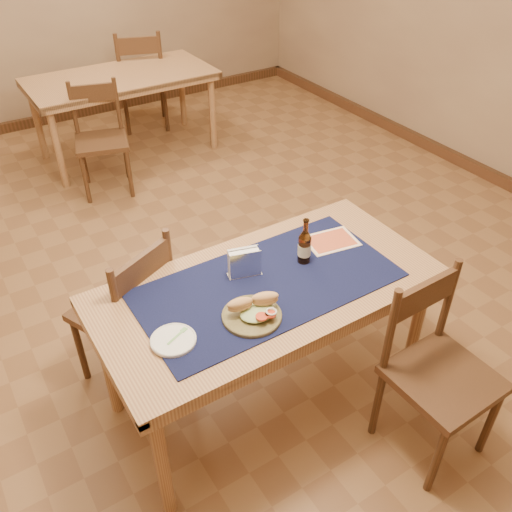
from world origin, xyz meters
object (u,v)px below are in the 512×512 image
chair_main_near (437,369)px  sandwich_plate (253,312)px  main_table (267,298)px  back_table (122,84)px  chair_main_far (128,309)px  napkin_holder (244,263)px  beer_bottle (304,246)px

chair_main_near → sandwich_plate: chair_main_near is taller
main_table → chair_main_near: bearing=-52.0°
back_table → sandwich_plate: bearing=-101.3°
back_table → chair_main_near: size_ratio=1.76×
chair_main_far → napkin_holder: size_ratio=5.46×
back_table → chair_main_near: bearing=-89.8°
chair_main_far → beer_bottle: bearing=-29.5°
main_table → chair_main_far: bearing=137.5°
back_table → chair_main_near: (0.01, -3.77, -0.19)m
back_table → main_table: bearing=-98.8°
back_table → chair_main_near: 3.78m
main_table → back_table: bearing=81.2°
chair_main_near → sandwich_plate: (-0.67, 0.49, 0.30)m
chair_main_far → napkin_holder: chair_main_far is taller
chair_main_far → napkin_holder: 0.69m
sandwich_plate → beer_bottle: (0.41, 0.20, 0.06)m
main_table → napkin_holder: size_ratio=9.50×
main_table → sandwich_plate: bearing=-138.7°
back_table → beer_bottle: (-0.25, -3.09, 0.18)m
chair_main_near → main_table: bearing=128.0°
main_table → napkin_holder: 0.20m
chair_main_near → chair_main_far: bearing=132.5°
sandwich_plate → napkin_holder: bearing=66.1°
main_table → chair_main_near: size_ratio=1.73×
back_table → beer_bottle: bearing=-94.6°
beer_bottle → napkin_holder: 0.30m
chair_main_far → beer_bottle: (0.77, -0.43, 0.37)m
back_table → napkin_holder: size_ratio=9.68×
back_table → napkin_holder: bearing=-100.2°
chair_main_near → beer_bottle: beer_bottle is taller
main_table → beer_bottle: size_ratio=6.74×
beer_bottle → main_table: bearing=-168.5°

